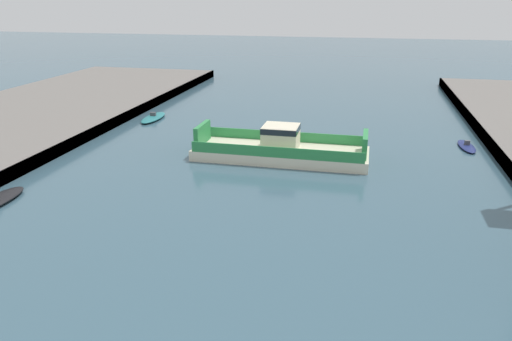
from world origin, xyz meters
TOP-DOWN VIEW (x-y plane):
  - chain_ferry at (0.53, 38.50)m, footprint 18.48×6.28m
  - moored_boat_near_left at (20.71, 46.97)m, footprint 1.92×5.29m
  - moored_boat_near_right at (-19.94, 51.74)m, footprint 2.32×6.70m

SIDE VIEW (x-z plane):
  - moored_boat_near_left at x=20.71m, z-range -0.23..0.64m
  - moored_boat_near_right at x=-19.94m, z-range -0.24..0.80m
  - chain_ferry at x=0.53m, z-range -0.71..2.93m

